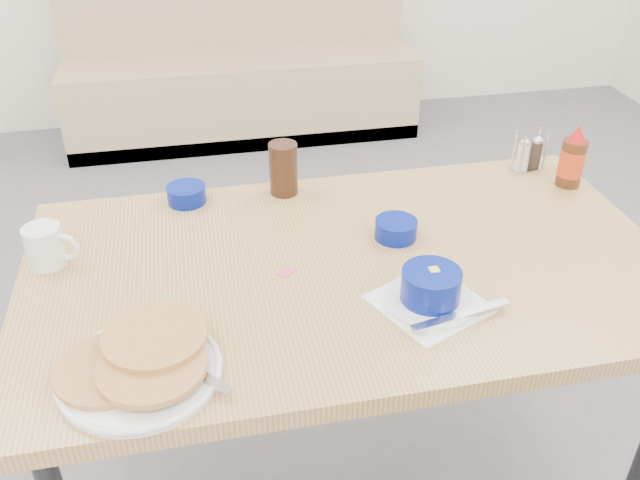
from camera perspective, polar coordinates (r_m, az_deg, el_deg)
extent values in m
cube|color=tan|center=(3.90, -6.51, 12.03)|extent=(1.90, 0.55, 0.45)
cube|color=#2D2D33|center=(3.97, -6.35, 9.53)|extent=(1.90, 0.55, 0.08)
cube|color=tan|center=(1.48, 2.55, -2.50)|extent=(1.40, 0.80, 0.04)
cylinder|color=#2D2D33|center=(1.96, -18.20, -8.27)|extent=(0.04, 0.04, 0.72)
cylinder|color=#2D2D33|center=(2.15, 16.51, -3.91)|extent=(0.04, 0.04, 0.72)
cylinder|color=white|center=(1.23, -14.89, -10.76)|extent=(0.28, 0.28, 0.01)
cylinder|color=tan|center=(1.24, -17.37, -10.30)|extent=(0.19, 0.19, 0.01)
cylinder|color=tan|center=(1.20, -13.96, -10.36)|extent=(0.19, 0.19, 0.01)
cylinder|color=tan|center=(1.24, -13.74, -7.84)|extent=(0.19, 0.19, 0.01)
cube|color=silver|center=(1.19, -9.79, -11.18)|extent=(0.09, 0.11, 0.01)
cylinder|color=white|center=(1.55, -22.17, -0.47)|extent=(0.08, 0.08, 0.09)
cylinder|color=black|center=(1.53, -22.48, 0.80)|extent=(0.07, 0.07, 0.00)
torus|color=white|center=(1.53, -20.72, -0.56)|extent=(0.07, 0.03, 0.07)
cube|color=white|center=(1.37, 9.16, -5.28)|extent=(0.25, 0.25, 0.00)
cylinder|color=white|center=(1.36, 9.18, -5.04)|extent=(0.18, 0.18, 0.01)
cylinder|color=navy|center=(1.34, 9.32, -3.77)|extent=(0.12, 0.12, 0.06)
cylinder|color=white|center=(1.32, 9.42, -2.88)|extent=(0.10, 0.10, 0.01)
cube|color=#F4DB60|center=(1.33, 9.58, -2.57)|extent=(0.02, 0.02, 0.01)
cube|color=silver|center=(1.32, 11.77, -6.19)|extent=(0.21, 0.06, 0.01)
cylinder|color=navy|center=(1.72, -11.18, 3.81)|extent=(0.10, 0.10, 0.04)
cylinder|color=navy|center=(1.55, 6.41, 0.93)|extent=(0.10, 0.10, 0.04)
cylinder|color=black|center=(1.71, -3.10, 6.02)|extent=(0.09, 0.09, 0.13)
cube|color=silver|center=(1.94, 17.01, 5.84)|extent=(0.10, 0.06, 0.00)
cylinder|color=silver|center=(1.88, 16.66, 6.90)|extent=(0.01, 0.01, 0.10)
cylinder|color=silver|center=(1.93, 18.50, 7.16)|extent=(0.01, 0.01, 0.10)
cylinder|color=silver|center=(1.91, 16.02, 7.38)|extent=(0.01, 0.01, 0.10)
cylinder|color=silver|center=(1.95, 17.86, 7.63)|extent=(0.01, 0.01, 0.10)
cylinder|color=silver|center=(1.91, 16.68, 6.75)|extent=(0.03, 0.03, 0.07)
cylinder|color=#3F3326|center=(1.94, 17.69, 6.90)|extent=(0.03, 0.03, 0.07)
cylinder|color=#47230F|center=(1.86, 20.42, 6.08)|extent=(0.06, 0.06, 0.12)
cylinder|color=#D55618|center=(1.86, 20.43, 6.15)|extent=(0.06, 0.06, 0.07)
cone|color=red|center=(1.83, 20.91, 8.39)|extent=(0.05, 0.05, 0.04)
cube|color=#DB496E|center=(1.44, -2.82, -2.70)|extent=(0.05, 0.04, 0.00)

